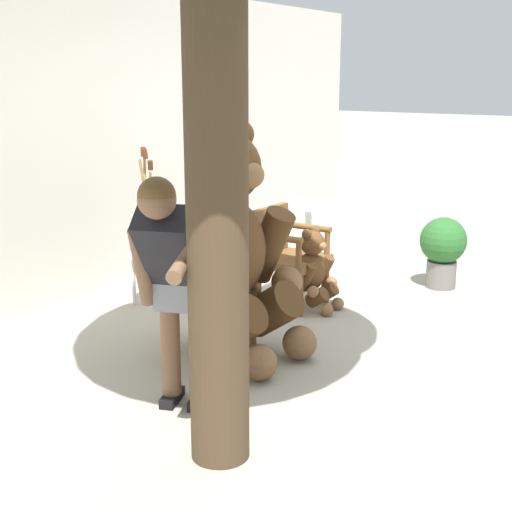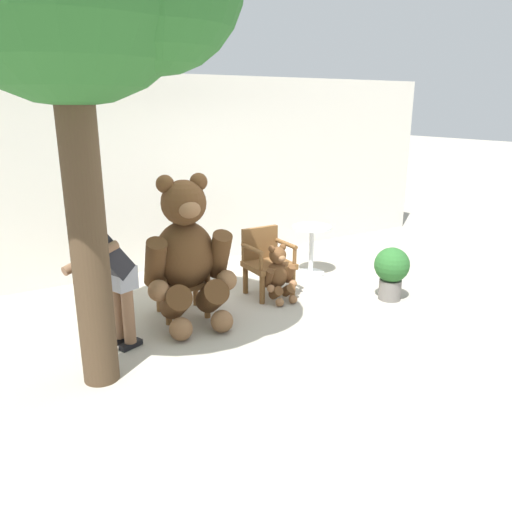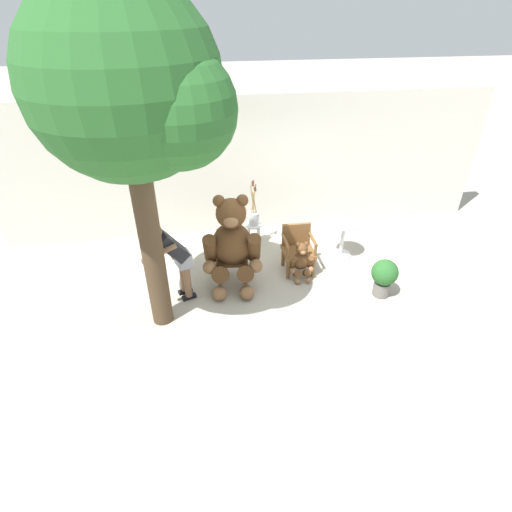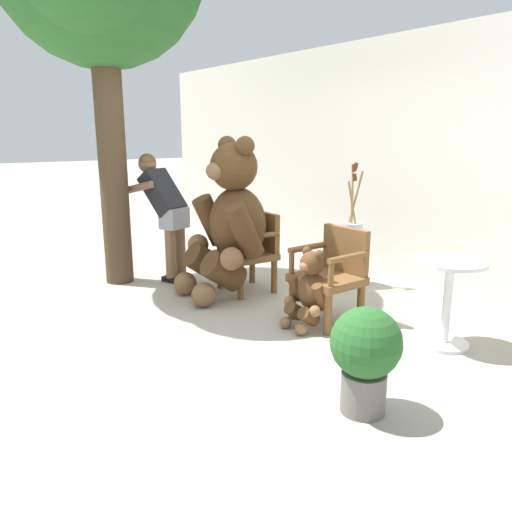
% 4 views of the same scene
% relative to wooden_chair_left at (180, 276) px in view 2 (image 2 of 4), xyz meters
% --- Properties ---
extents(ground_plane, '(60.00, 60.00, 0.00)m').
position_rel_wooden_chair_left_xyz_m(ground_plane, '(0.60, -0.62, -0.46)').
color(ground_plane, '#A8A091').
extents(back_wall, '(10.00, 0.16, 2.80)m').
position_rel_wooden_chair_left_xyz_m(back_wall, '(0.60, 1.78, 0.94)').
color(back_wall, silver).
rests_on(back_wall, ground).
extents(wooden_chair_left, '(0.62, 0.58, 0.86)m').
position_rel_wooden_chair_left_xyz_m(wooden_chair_left, '(0.00, 0.00, 0.00)').
color(wooden_chair_left, brown).
rests_on(wooden_chair_left, ground).
extents(wooden_chair_right, '(0.57, 0.53, 0.86)m').
position_rel_wooden_chair_left_xyz_m(wooden_chair_right, '(1.20, 0.00, 0.00)').
color(wooden_chair_right, brown).
rests_on(wooden_chair_right, ground).
extents(teddy_bear_large, '(1.02, 1.00, 1.68)m').
position_rel_wooden_chair_left_xyz_m(teddy_bear_large, '(-0.02, -0.27, 0.36)').
color(teddy_bear_large, '#4C3019').
rests_on(teddy_bear_large, ground).
extents(teddy_bear_small, '(0.43, 0.41, 0.72)m').
position_rel_wooden_chair_left_xyz_m(teddy_bear_small, '(1.20, -0.28, -0.11)').
color(teddy_bear_small, brown).
rests_on(teddy_bear_small, ground).
extents(person_visitor, '(0.76, 0.66, 1.48)m').
position_rel_wooden_chair_left_xyz_m(person_visitor, '(-0.97, -0.53, 0.43)').
color(person_visitor, black).
rests_on(person_visitor, ground).
extents(white_stool, '(0.34, 0.34, 0.46)m').
position_rel_wooden_chair_left_xyz_m(white_stool, '(0.55, 1.02, -0.11)').
color(white_stool, white).
rests_on(white_stool, ground).
extents(brush_bucket, '(0.22, 0.22, 0.93)m').
position_rel_wooden_chair_left_xyz_m(brush_bucket, '(0.55, 1.01, 0.18)').
color(brush_bucket, silver).
rests_on(brush_bucket, white_stool).
extents(round_side_table, '(0.56, 0.56, 0.72)m').
position_rel_wooden_chair_left_xyz_m(round_side_table, '(2.18, 0.31, -0.01)').
color(round_side_table, silver).
rests_on(round_side_table, ground).
extents(potted_plant, '(0.44, 0.44, 0.68)m').
position_rel_wooden_chair_left_xyz_m(potted_plant, '(2.43, -1.00, -0.07)').
color(potted_plant, slate).
rests_on(potted_plant, ground).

